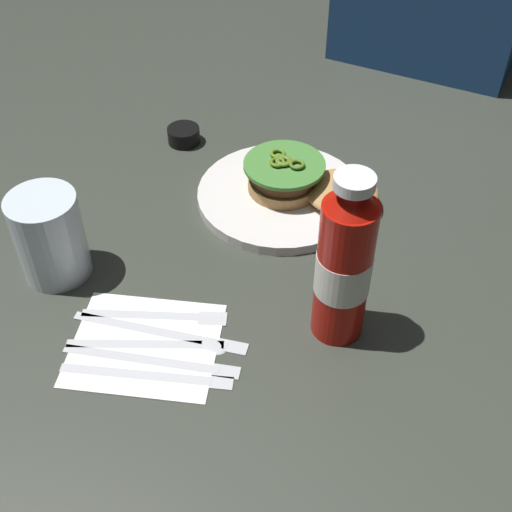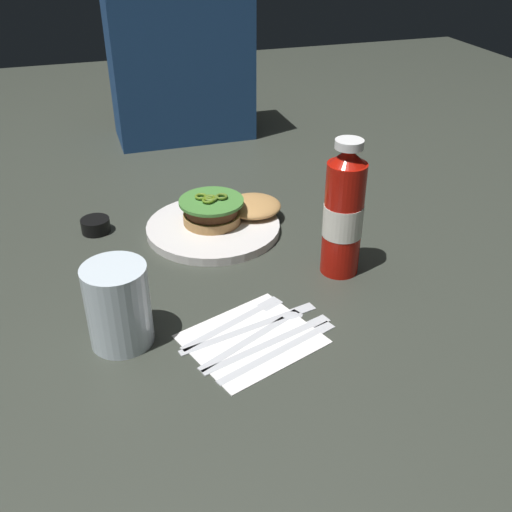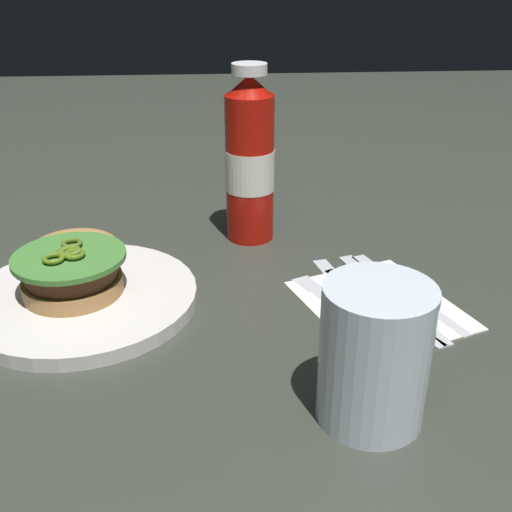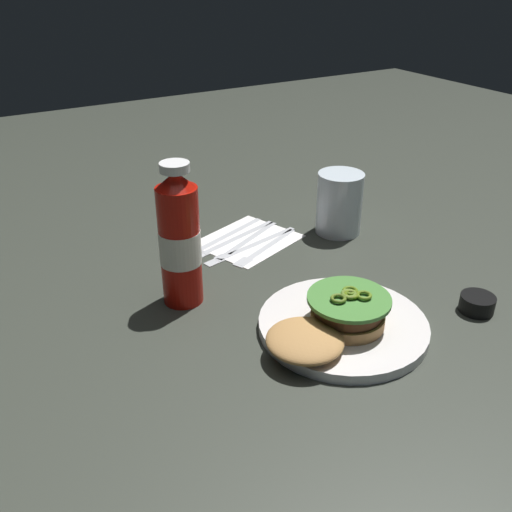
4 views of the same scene
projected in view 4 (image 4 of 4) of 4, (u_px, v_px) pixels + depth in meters
ground_plane at (343, 303)px, 0.91m from camera, size 3.00×3.00×0.00m
dinner_plate at (343, 325)px, 0.84m from camera, size 0.25×0.25×0.02m
burger_sandwich at (333, 321)px, 0.81m from camera, size 0.20×0.13×0.05m
ketchup_bottle at (180, 240)px, 0.87m from camera, size 0.06×0.06×0.23m
water_glass at (339, 203)px, 1.12m from camera, size 0.09×0.09×0.12m
condiment_cup at (477, 303)px, 0.89m from camera, size 0.05×0.05×0.03m
napkin at (248, 240)px, 1.11m from camera, size 0.22×0.20×0.00m
steak_knife at (222, 236)px, 1.11m from camera, size 0.20×0.09×0.00m
butter_knife at (230, 240)px, 1.10m from camera, size 0.21×0.08×0.00m
spoon_utensil at (239, 244)px, 1.08m from camera, size 0.18×0.10×0.00m
table_knife at (246, 246)px, 1.08m from camera, size 0.22×0.06×0.00m
fork_utensil at (261, 249)px, 1.07m from camera, size 0.17×0.09×0.00m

